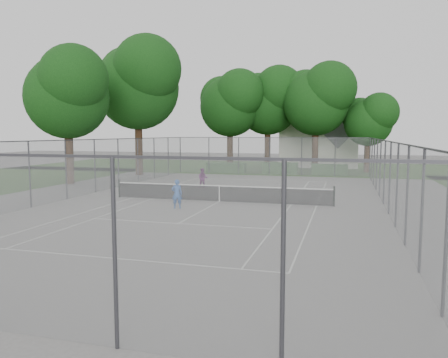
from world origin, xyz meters
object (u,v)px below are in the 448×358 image
(girl_player, at_px, (177,194))
(house, at_px, (320,129))
(tennis_net, at_px, (219,193))
(woman_player, at_px, (203,178))

(girl_player, bearing_deg, house, -124.47)
(tennis_net, height_order, woman_player, woman_player)
(girl_player, bearing_deg, tennis_net, -143.32)
(house, xyz_separation_m, woman_player, (-6.66, -23.75, -3.62))
(tennis_net, relative_size, girl_player, 8.44)
(house, distance_m, girl_player, 32.46)
(girl_player, xyz_separation_m, woman_player, (-1.25, 8.05, -0.04))
(tennis_net, height_order, house, house)
(tennis_net, distance_m, woman_player, 5.97)
(tennis_net, xyz_separation_m, girl_player, (-1.50, -2.76, 0.25))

